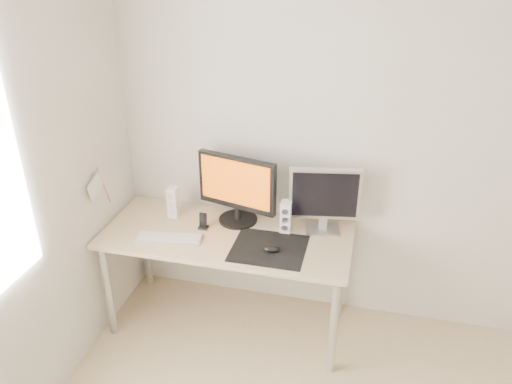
{
  "coord_description": "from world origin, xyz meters",
  "views": [
    {
      "loc": [
        -0.09,
        -1.25,
        2.41
      ],
      "look_at": [
        -0.76,
        1.46,
        1.01
      ],
      "focal_mm": 35.0,
      "sensor_mm": 36.0,
      "label": 1
    }
  ],
  "objects_px": {
    "speaker_right": "(286,217)",
    "phone_dock": "(203,224)",
    "speaker_left": "(173,202)",
    "keyboard": "(169,238)",
    "mouse": "(271,248)",
    "desk": "(227,243)",
    "second_monitor": "(325,197)",
    "main_monitor": "(237,187)"
  },
  "relations": [
    {
      "from": "second_monitor",
      "to": "speaker_right",
      "type": "xyz_separation_m",
      "value": [
        -0.23,
        -0.07,
        -0.13
      ]
    },
    {
      "from": "main_monitor",
      "to": "phone_dock",
      "type": "relative_size",
      "value": 4.87
    },
    {
      "from": "second_monitor",
      "to": "phone_dock",
      "type": "relative_size",
      "value": 4.03
    },
    {
      "from": "main_monitor",
      "to": "keyboard",
      "type": "bearing_deg",
      "value": -138.53
    },
    {
      "from": "speaker_left",
      "to": "mouse",
      "type": "bearing_deg",
      "value": -20.31
    },
    {
      "from": "main_monitor",
      "to": "phone_dock",
      "type": "distance_m",
      "value": 0.33
    },
    {
      "from": "speaker_right",
      "to": "keyboard",
      "type": "relative_size",
      "value": 0.49
    },
    {
      "from": "mouse",
      "to": "desk",
      "type": "distance_m",
      "value": 0.37
    },
    {
      "from": "mouse",
      "to": "speaker_left",
      "type": "height_order",
      "value": "speaker_left"
    },
    {
      "from": "speaker_right",
      "to": "speaker_left",
      "type": "bearing_deg",
      "value": 178.78
    },
    {
      "from": "desk",
      "to": "second_monitor",
      "type": "height_order",
      "value": "second_monitor"
    },
    {
      "from": "mouse",
      "to": "second_monitor",
      "type": "distance_m",
      "value": 0.48
    },
    {
      "from": "second_monitor",
      "to": "phone_dock",
      "type": "height_order",
      "value": "second_monitor"
    },
    {
      "from": "desk",
      "to": "second_monitor",
      "type": "bearing_deg",
      "value": 17.27
    },
    {
      "from": "speaker_right",
      "to": "phone_dock",
      "type": "relative_size",
      "value": 1.91
    },
    {
      "from": "mouse",
      "to": "desk",
      "type": "xyz_separation_m",
      "value": [
        -0.32,
        0.14,
        -0.1
      ]
    },
    {
      "from": "keyboard",
      "to": "mouse",
      "type": "bearing_deg",
      "value": 0.95
    },
    {
      "from": "desk",
      "to": "main_monitor",
      "type": "xyz_separation_m",
      "value": [
        0.02,
        0.17,
        0.33
      ]
    },
    {
      "from": "second_monitor",
      "to": "speaker_right",
      "type": "relative_size",
      "value": 2.11
    },
    {
      "from": "speaker_left",
      "to": "phone_dock",
      "type": "height_order",
      "value": "speaker_left"
    },
    {
      "from": "desk",
      "to": "speaker_right",
      "type": "relative_size",
      "value": 7.5
    },
    {
      "from": "desk",
      "to": "second_monitor",
      "type": "distance_m",
      "value": 0.7
    },
    {
      "from": "main_monitor",
      "to": "speaker_left",
      "type": "height_order",
      "value": "main_monitor"
    },
    {
      "from": "speaker_right",
      "to": "keyboard",
      "type": "distance_m",
      "value": 0.75
    },
    {
      "from": "second_monitor",
      "to": "keyboard",
      "type": "bearing_deg",
      "value": -160.09
    },
    {
      "from": "speaker_left",
      "to": "desk",
      "type": "bearing_deg",
      "value": -17.59
    },
    {
      "from": "phone_dock",
      "to": "speaker_left",
      "type": "bearing_deg",
      "value": 156.11
    },
    {
      "from": "speaker_left",
      "to": "keyboard",
      "type": "distance_m",
      "value": 0.31
    },
    {
      "from": "desk",
      "to": "second_monitor",
      "type": "relative_size",
      "value": 3.55
    },
    {
      "from": "main_monitor",
      "to": "speaker_left",
      "type": "relative_size",
      "value": 2.55
    },
    {
      "from": "main_monitor",
      "to": "speaker_right",
      "type": "relative_size",
      "value": 2.55
    },
    {
      "from": "main_monitor",
      "to": "second_monitor",
      "type": "xyz_separation_m",
      "value": [
        0.57,
        0.02,
        -0.01
      ]
    },
    {
      "from": "mouse",
      "to": "main_monitor",
      "type": "height_order",
      "value": "main_monitor"
    },
    {
      "from": "speaker_right",
      "to": "phone_dock",
      "type": "distance_m",
      "value": 0.54
    },
    {
      "from": "second_monitor",
      "to": "phone_dock",
      "type": "bearing_deg",
      "value": -167.9
    },
    {
      "from": "desk",
      "to": "main_monitor",
      "type": "bearing_deg",
      "value": 81.63
    },
    {
      "from": "main_monitor",
      "to": "phone_dock",
      "type": "bearing_deg",
      "value": -142.78
    },
    {
      "from": "desk",
      "to": "phone_dock",
      "type": "xyz_separation_m",
      "value": [
        -0.17,
        0.02,
        0.11
      ]
    },
    {
      "from": "desk",
      "to": "keyboard",
      "type": "relative_size",
      "value": 3.7
    },
    {
      "from": "speaker_left",
      "to": "phone_dock",
      "type": "relative_size",
      "value": 1.91
    },
    {
      "from": "keyboard",
      "to": "phone_dock",
      "type": "bearing_deg",
      "value": 45.67
    },
    {
      "from": "keyboard",
      "to": "phone_dock",
      "type": "height_order",
      "value": "phone_dock"
    }
  ]
}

